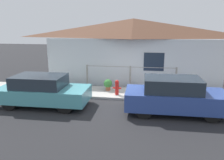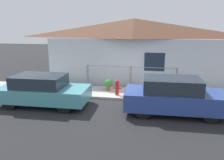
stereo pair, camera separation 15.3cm
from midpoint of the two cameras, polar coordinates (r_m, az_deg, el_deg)
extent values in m
plane|color=#262628|center=(10.34, 4.33, -5.42)|extent=(60.00, 60.00, 0.00)
cube|color=#B2AFA8|center=(11.23, 4.83, -3.55)|extent=(24.00, 1.92, 0.11)
cube|color=silver|center=(12.34, 5.57, 4.30)|extent=(9.90, 0.12, 2.74)
cube|color=#1E2838|center=(12.22, 11.37, 4.65)|extent=(1.10, 0.04, 1.00)
pyramid|color=brown|center=(13.20, 6.14, 13.31)|extent=(10.30, 2.20, 1.11)
cylinder|color=gray|center=(12.26, -6.00, 1.15)|extent=(0.10, 0.10, 1.23)
cylinder|color=gray|center=(11.84, 5.25, 0.71)|extent=(0.10, 0.10, 1.23)
cylinder|color=gray|center=(11.90, 16.85, 0.23)|extent=(0.10, 0.10, 1.23)
cylinder|color=gray|center=(11.72, 5.31, 3.40)|extent=(4.80, 0.03, 0.03)
cube|color=teal|center=(10.03, -16.94, -3.39)|extent=(3.93, 1.73, 0.60)
cube|color=#232D38|center=(9.95, -17.97, -0.25)|extent=(2.17, 1.50, 0.52)
cylinder|color=black|center=(10.28, -9.03, -3.82)|extent=(0.64, 0.21, 0.64)
cylinder|color=black|center=(9.01, -11.83, -6.53)|extent=(0.64, 0.21, 0.64)
cylinder|color=black|center=(11.25, -20.85, -3.02)|extent=(0.64, 0.21, 0.64)
cylinder|color=black|center=(10.10, -24.82, -5.29)|extent=(0.64, 0.21, 0.64)
cube|color=#2D4793|center=(9.04, 16.54, -5.01)|extent=(3.96, 1.69, 0.69)
cube|color=#232D38|center=(8.85, 15.80, -1.19)|extent=(2.19, 1.47, 0.54)
cylinder|color=black|center=(10.01, 22.90, -5.34)|extent=(0.61, 0.21, 0.61)
cylinder|color=black|center=(8.75, 25.00, -8.30)|extent=(0.61, 0.21, 0.61)
cylinder|color=black|center=(9.70, 8.74, -4.97)|extent=(0.61, 0.21, 0.61)
cylinder|color=black|center=(8.40, 8.65, -8.02)|extent=(0.61, 0.21, 0.61)
cylinder|color=red|center=(10.78, 1.72, -2.27)|extent=(0.18, 0.18, 0.60)
sphere|color=red|center=(10.69, 1.73, -0.53)|extent=(0.19, 0.19, 0.19)
cylinder|color=red|center=(10.79, 1.03, -2.09)|extent=(0.16, 0.08, 0.08)
cylinder|color=red|center=(10.76, 2.42, -2.15)|extent=(0.16, 0.08, 0.08)
cylinder|color=#9E5638|center=(11.54, -0.60, -2.20)|extent=(0.25, 0.25, 0.21)
sphere|color=#387F38|center=(11.47, -0.61, -0.90)|extent=(0.45, 0.45, 0.45)
camera|label=1|loc=(0.08, -89.58, 0.10)|focal=35.00mm
camera|label=2|loc=(0.08, 90.42, -0.10)|focal=35.00mm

